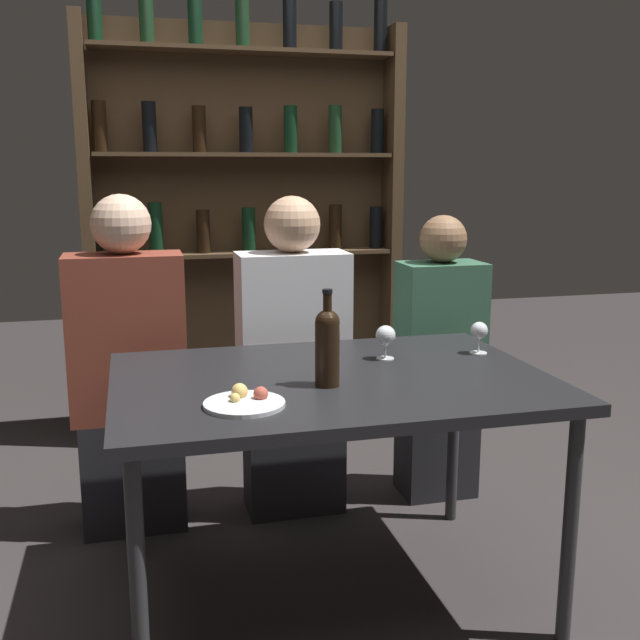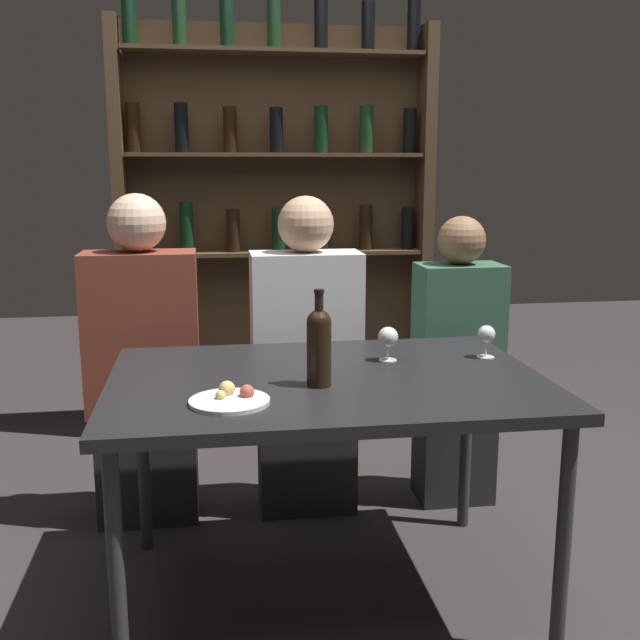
{
  "view_description": "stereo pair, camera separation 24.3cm",
  "coord_description": "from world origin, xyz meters",
  "px_view_note": "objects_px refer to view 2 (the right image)",
  "views": [
    {
      "loc": [
        -0.59,
        -2.17,
        1.39
      ],
      "look_at": [
        0.0,
        0.14,
        0.9
      ],
      "focal_mm": 42.0,
      "sensor_mm": 36.0,
      "label": 1
    },
    {
      "loc": [
        -0.35,
        -2.21,
        1.39
      ],
      "look_at": [
        0.0,
        0.14,
        0.9
      ],
      "focal_mm": 42.0,
      "sensor_mm": 36.0,
      "label": 2
    }
  ],
  "objects_px": {
    "wine_bottle": "(319,344)",
    "wine_glass_0": "(388,338)",
    "seated_person_center": "(306,366)",
    "seated_person_right": "(457,369)",
    "wine_glass_1": "(486,336)",
    "food_plate_0": "(230,399)",
    "seated_person_left": "(144,371)"
  },
  "relations": [
    {
      "from": "wine_bottle",
      "to": "seated_person_left",
      "type": "bearing_deg",
      "value": 127.4
    },
    {
      "from": "wine_glass_1",
      "to": "food_plate_0",
      "type": "distance_m",
      "value": 0.95
    },
    {
      "from": "wine_glass_0",
      "to": "seated_person_left",
      "type": "relative_size",
      "value": 0.09
    },
    {
      "from": "seated_person_left",
      "to": "food_plate_0",
      "type": "bearing_deg",
      "value": -70.51
    },
    {
      "from": "wine_bottle",
      "to": "seated_person_right",
      "type": "relative_size",
      "value": 0.24
    },
    {
      "from": "wine_glass_1",
      "to": "seated_person_right",
      "type": "xyz_separation_m",
      "value": [
        0.08,
        0.51,
        -0.26
      ]
    },
    {
      "from": "wine_glass_1",
      "to": "seated_person_left",
      "type": "height_order",
      "value": "seated_person_left"
    },
    {
      "from": "wine_glass_0",
      "to": "food_plate_0",
      "type": "relative_size",
      "value": 0.52
    },
    {
      "from": "food_plate_0",
      "to": "seated_person_center",
      "type": "bearing_deg",
      "value": 69.71
    },
    {
      "from": "wine_glass_0",
      "to": "seated_person_center",
      "type": "bearing_deg",
      "value": 112.87
    },
    {
      "from": "seated_person_left",
      "to": "seated_person_center",
      "type": "height_order",
      "value": "seated_person_left"
    },
    {
      "from": "wine_glass_1",
      "to": "seated_person_center",
      "type": "xyz_separation_m",
      "value": [
        -0.55,
        0.51,
        -0.22
      ]
    },
    {
      "from": "wine_glass_0",
      "to": "wine_glass_1",
      "type": "xyz_separation_m",
      "value": [
        0.34,
        -0.01,
        -0.0
      ]
    },
    {
      "from": "wine_bottle",
      "to": "wine_glass_0",
      "type": "bearing_deg",
      "value": 43.21
    },
    {
      "from": "wine_glass_0",
      "to": "food_plate_0",
      "type": "xyz_separation_m",
      "value": [
        -0.54,
        -0.38,
        -0.07
      ]
    },
    {
      "from": "seated_person_center",
      "to": "seated_person_right",
      "type": "relative_size",
      "value": 1.07
    },
    {
      "from": "wine_glass_1",
      "to": "food_plate_0",
      "type": "height_order",
      "value": "wine_glass_1"
    },
    {
      "from": "wine_bottle",
      "to": "seated_person_center",
      "type": "height_order",
      "value": "seated_person_center"
    },
    {
      "from": "wine_glass_0",
      "to": "wine_glass_1",
      "type": "relative_size",
      "value": 1.03
    },
    {
      "from": "food_plate_0",
      "to": "seated_person_right",
      "type": "relative_size",
      "value": 0.19
    },
    {
      "from": "food_plate_0",
      "to": "wine_glass_0",
      "type": "bearing_deg",
      "value": 35.23
    },
    {
      "from": "wine_glass_0",
      "to": "wine_glass_1",
      "type": "bearing_deg",
      "value": -1.23
    },
    {
      "from": "food_plate_0",
      "to": "seated_person_left",
      "type": "xyz_separation_m",
      "value": [
        -0.31,
        0.88,
        -0.15
      ]
    },
    {
      "from": "wine_glass_0",
      "to": "seated_person_right",
      "type": "distance_m",
      "value": 0.7
    },
    {
      "from": "seated_person_center",
      "to": "wine_glass_1",
      "type": "bearing_deg",
      "value": -42.66
    },
    {
      "from": "seated_person_left",
      "to": "seated_person_right",
      "type": "xyz_separation_m",
      "value": [
        1.26,
        0.0,
        -0.04
      ]
    },
    {
      "from": "wine_glass_0",
      "to": "seated_person_right",
      "type": "height_order",
      "value": "seated_person_right"
    },
    {
      "from": "wine_glass_1",
      "to": "wine_bottle",
      "type": "bearing_deg",
      "value": -157.99
    },
    {
      "from": "wine_glass_1",
      "to": "wine_glass_0",
      "type": "bearing_deg",
      "value": 178.77
    },
    {
      "from": "wine_glass_1",
      "to": "food_plate_0",
      "type": "relative_size",
      "value": 0.5
    },
    {
      "from": "food_plate_0",
      "to": "seated_person_right",
      "type": "xyz_separation_m",
      "value": [
        0.95,
        0.88,
        -0.19
      ]
    },
    {
      "from": "wine_bottle",
      "to": "seated_person_left",
      "type": "relative_size",
      "value": 0.22
    }
  ]
}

